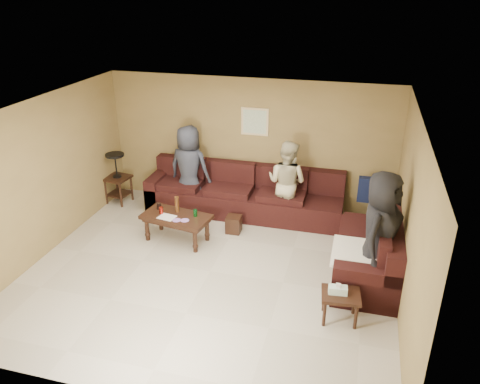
{
  "coord_description": "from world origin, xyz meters",
  "views": [
    {
      "loc": [
        2.0,
        -5.73,
        4.1
      ],
      "look_at": [
        0.25,
        0.85,
        1.0
      ],
      "focal_mm": 35.0,
      "sensor_mm": 36.0,
      "label": 1
    }
  ],
  "objects_px": {
    "coffee_table": "(176,219)",
    "waste_bin": "(234,224)",
    "side_table_right": "(340,297)",
    "person_right": "(380,233)",
    "person_middle": "(287,182)",
    "person_left": "(189,168)",
    "end_table_left": "(117,177)",
    "sectional_sofa": "(281,215)"
  },
  "relations": [
    {
      "from": "sectional_sofa",
      "to": "person_middle",
      "type": "xyz_separation_m",
      "value": [
        0.01,
        0.42,
        0.45
      ]
    },
    {
      "from": "waste_bin",
      "to": "person_left",
      "type": "relative_size",
      "value": 0.18
    },
    {
      "from": "sectional_sofa",
      "to": "waste_bin",
      "type": "distance_m",
      "value": 0.85
    },
    {
      "from": "waste_bin",
      "to": "person_middle",
      "type": "bearing_deg",
      "value": 38.69
    },
    {
      "from": "end_table_left",
      "to": "person_right",
      "type": "relative_size",
      "value": 0.57
    },
    {
      "from": "side_table_right",
      "to": "waste_bin",
      "type": "height_order",
      "value": "side_table_right"
    },
    {
      "from": "coffee_table",
      "to": "sectional_sofa",
      "type": "bearing_deg",
      "value": 24.32
    },
    {
      "from": "person_left",
      "to": "person_right",
      "type": "height_order",
      "value": "person_right"
    },
    {
      "from": "end_table_left",
      "to": "person_right",
      "type": "xyz_separation_m",
      "value": [
        4.96,
        -1.67,
        0.37
      ]
    },
    {
      "from": "waste_bin",
      "to": "person_middle",
      "type": "distance_m",
      "value": 1.21
    },
    {
      "from": "person_middle",
      "to": "person_right",
      "type": "relative_size",
      "value": 0.86
    },
    {
      "from": "side_table_right",
      "to": "person_middle",
      "type": "bearing_deg",
      "value": 114.29
    },
    {
      "from": "sectional_sofa",
      "to": "side_table_right",
      "type": "bearing_deg",
      "value": -61.33
    },
    {
      "from": "sectional_sofa",
      "to": "person_left",
      "type": "relative_size",
      "value": 2.79
    },
    {
      "from": "end_table_left",
      "to": "person_right",
      "type": "distance_m",
      "value": 5.24
    },
    {
      "from": "person_middle",
      "to": "coffee_table",
      "type": "bearing_deg",
      "value": 53.97
    },
    {
      "from": "side_table_right",
      "to": "person_right",
      "type": "distance_m",
      "value": 1.09
    },
    {
      "from": "side_table_right",
      "to": "person_middle",
      "type": "xyz_separation_m",
      "value": [
        -1.15,
        2.56,
        0.42
      ]
    },
    {
      "from": "waste_bin",
      "to": "person_right",
      "type": "distance_m",
      "value": 2.73
    },
    {
      "from": "sectional_sofa",
      "to": "coffee_table",
      "type": "height_order",
      "value": "sectional_sofa"
    },
    {
      "from": "waste_bin",
      "to": "person_middle",
      "type": "xyz_separation_m",
      "value": [
        0.81,
        0.65,
        0.63
      ]
    },
    {
      "from": "coffee_table",
      "to": "person_middle",
      "type": "relative_size",
      "value": 0.78
    },
    {
      "from": "side_table_right",
      "to": "person_middle",
      "type": "height_order",
      "value": "person_middle"
    },
    {
      "from": "sectional_sofa",
      "to": "person_right",
      "type": "distance_m",
      "value": 2.14
    },
    {
      "from": "sectional_sofa",
      "to": "person_left",
      "type": "distance_m",
      "value": 1.99
    },
    {
      "from": "waste_bin",
      "to": "person_right",
      "type": "relative_size",
      "value": 0.17
    },
    {
      "from": "coffee_table",
      "to": "end_table_left",
      "type": "bearing_deg",
      "value": 146.51
    },
    {
      "from": "coffee_table",
      "to": "person_left",
      "type": "bearing_deg",
      "value": 99.53
    },
    {
      "from": "person_left",
      "to": "person_right",
      "type": "relative_size",
      "value": 0.92
    },
    {
      "from": "coffee_table",
      "to": "end_table_left",
      "type": "distance_m",
      "value": 2.04
    },
    {
      "from": "waste_bin",
      "to": "sectional_sofa",
      "type": "bearing_deg",
      "value": 15.92
    },
    {
      "from": "person_middle",
      "to": "person_left",
      "type": "bearing_deg",
      "value": 17.17
    },
    {
      "from": "coffee_table",
      "to": "side_table_right",
      "type": "relative_size",
      "value": 2.2
    },
    {
      "from": "person_left",
      "to": "person_right",
      "type": "distance_m",
      "value": 3.9
    },
    {
      "from": "side_table_right",
      "to": "person_left",
      "type": "relative_size",
      "value": 0.33
    },
    {
      "from": "side_table_right",
      "to": "sectional_sofa",
      "type": "bearing_deg",
      "value": 118.67
    },
    {
      "from": "coffee_table",
      "to": "person_right",
      "type": "xyz_separation_m",
      "value": [
        3.26,
        -0.54,
        0.5
      ]
    },
    {
      "from": "person_middle",
      "to": "person_right",
      "type": "distance_m",
      "value": 2.34
    },
    {
      "from": "coffee_table",
      "to": "waste_bin",
      "type": "relative_size",
      "value": 4.03
    },
    {
      "from": "person_middle",
      "to": "end_table_left",
      "type": "bearing_deg",
      "value": 19.8
    },
    {
      "from": "sectional_sofa",
      "to": "coffee_table",
      "type": "distance_m",
      "value": 1.82
    },
    {
      "from": "sectional_sofa",
      "to": "person_left",
      "type": "xyz_separation_m",
      "value": [
        -1.87,
        0.48,
        0.51
      ]
    }
  ]
}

